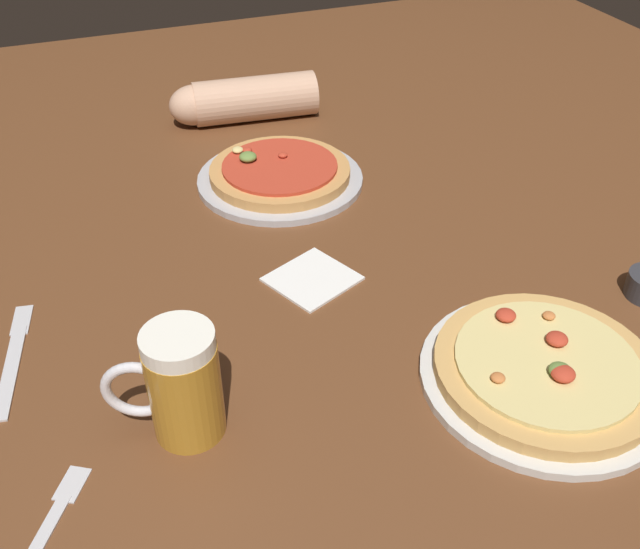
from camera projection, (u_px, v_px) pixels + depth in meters
name	position (u px, v px, depth m)	size (l,w,h in m)	color
ground_plane	(320.00, 294.00, 1.05)	(2.40, 2.40, 0.03)	brown
pizza_plate_near	(545.00, 371.00, 0.88)	(0.30, 0.30, 0.05)	silver
pizza_plate_far	(280.00, 174.00, 1.27)	(0.29, 0.29, 0.05)	#B2B2B7
beer_mug_dark	(181.00, 384.00, 0.79)	(0.13, 0.08, 0.14)	#B27A23
napkin_folded	(312.00, 278.00, 1.05)	(0.11, 0.11, 0.01)	white
knife_right	(13.00, 357.00, 0.92)	(0.06, 0.21, 0.01)	silver
diner_arm	(240.00, 100.00, 1.45)	(0.30, 0.11, 0.09)	tan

